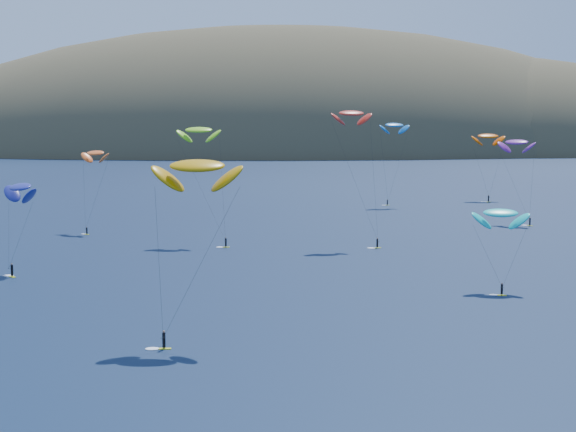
# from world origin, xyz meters

# --- Properties ---
(island) EXTENTS (730.00, 300.00, 210.00)m
(island) POSITION_xyz_m (39.40, 562.36, -10.74)
(island) COLOR #3D3526
(island) RESTS_ON ground
(kitesurfer_1) EXTENTS (8.00, 11.34, 19.34)m
(kitesurfer_1) POSITION_xyz_m (-40.26, 129.23, 17.25)
(kitesurfer_1) COLOR yellow
(kitesurfer_1) RESTS_ON ground
(kitesurfer_2) EXTENTS (9.93, 8.92, 22.47)m
(kitesurfer_2) POSITION_xyz_m (-11.81, 40.90, 19.69)
(kitesurfer_2) COLOR yellow
(kitesurfer_2) RESTS_ON ground
(kitesurfer_3) EXTENTS (10.63, 11.66, 25.01)m
(kitesurfer_3) POSITION_xyz_m (-16.15, 112.50, 22.59)
(kitesurfer_3) COLOR yellow
(kitesurfer_3) RESTS_ON ground
(kitesurfer_4) EXTENTS (9.19, 5.73, 25.32)m
(kitesurfer_4) POSITION_xyz_m (35.52, 177.99, 22.90)
(kitesurfer_4) COLOR yellow
(kitesurfer_4) RESTS_ON ground
(kitesurfer_5) EXTENTS (8.35, 8.19, 13.39)m
(kitesurfer_5) POSITION_xyz_m (31.13, 64.47, 11.18)
(kitesurfer_5) COLOR yellow
(kitesurfer_5) RESTS_ON ground
(kitesurfer_6) EXTENTS (9.27, 12.95, 21.63)m
(kitesurfer_6) POSITION_xyz_m (58.30, 139.23, 19.19)
(kitesurfer_6) COLOR yellow
(kitesurfer_6) RESTS_ON ground
(kitesurfer_9) EXTENTS (9.33, 10.11, 28.20)m
(kitesurfer_9) POSITION_xyz_m (14.39, 108.33, 25.91)
(kitesurfer_9) COLOR yellow
(kitesurfer_9) RESTS_ON ground
(kitesurfer_10) EXTENTS (8.82, 13.69, 16.08)m
(kitesurfer_10) POSITION_xyz_m (-44.17, 84.04, 13.62)
(kitesurfer_10) COLOR yellow
(kitesurfer_10) RESTS_ON ground
(kitesurfer_11) EXTENTS (9.93, 12.08, 22.16)m
(kitesurfer_11) POSITION_xyz_m (67.26, 192.65, 19.37)
(kitesurfer_11) COLOR yellow
(kitesurfer_11) RESTS_ON ground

